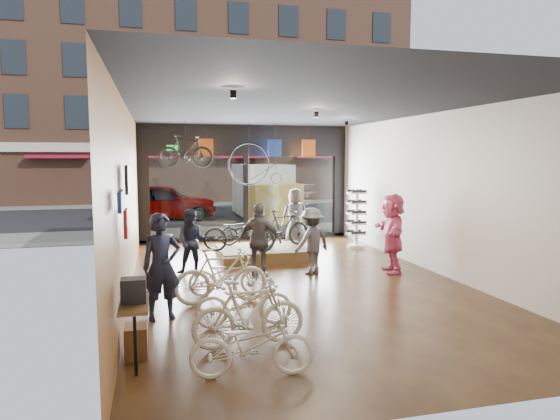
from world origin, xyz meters
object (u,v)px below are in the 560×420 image
object	(u,v)px
customer_0	(161,266)
customer_3	(312,241)
customer_1	(192,242)
customer_2	(260,241)
customer_4	(295,216)
floor_bike_2	(244,301)
display_bike_left	(239,233)
display_bike_right	(247,230)
hung_bike	(186,151)
customer_5	(392,233)
display_bike_mid	(283,228)
penny_farthing	(258,165)
street_car	(163,202)
sunglasses_rack	(356,219)
floor_bike_1	(249,313)
floor_bike_0	(252,345)
floor_bike_3	(222,276)
display_platform	(263,253)
floor_bike_4	(228,275)
box_truck	(266,192)

from	to	relation	value
customer_0	customer_3	size ratio (longest dim) A/B	1.16
customer_0	customer_1	world-z (taller)	customer_0
customer_2	customer_4	bearing A→B (deg)	-87.54
floor_bike_2	display_bike_left	distance (m)	4.94
display_bike_right	hung_bike	size ratio (longest dim) A/B	1.01
customer_0	customer_5	xyz separation A→B (m)	(5.41, 2.25, 0.04)
display_bike_right	customer_0	size ratio (longest dim) A/B	0.88
display_bike_mid	penny_farthing	size ratio (longest dim) A/B	1.06
street_car	sunglasses_rack	xyz separation A→B (m)	(5.60, -8.53, 0.10)
floor_bike_1	floor_bike_0	bearing A→B (deg)	168.23
floor_bike_0	floor_bike_3	xyz separation A→B (m)	(0.05, 3.24, 0.12)
customer_2	customer_5	xyz separation A→B (m)	(3.21, -0.15, 0.08)
floor_bike_0	floor_bike_1	world-z (taller)	floor_bike_1
floor_bike_0	display_platform	bearing A→B (deg)	-6.66
street_car	hung_bike	size ratio (longest dim) A/B	2.95
floor_bike_4	customer_3	xyz separation A→B (m)	(2.18, 1.34, 0.38)
street_car	customer_2	size ratio (longest dim) A/B	2.70
customer_1	customer_3	world-z (taller)	customer_3
customer_2	hung_bike	size ratio (longest dim) A/B	1.09
floor_bike_0	customer_4	distance (m)	9.65
customer_0	customer_5	distance (m)	5.86
customer_5	sunglasses_rack	xyz separation A→B (m)	(0.44, 3.24, -0.05)
customer_1	floor_bike_1	bearing A→B (deg)	-69.72
customer_1	penny_farthing	distance (m)	4.43
display_platform	customer_3	size ratio (longest dim) A/B	1.53
floor_bike_4	penny_farthing	size ratio (longest dim) A/B	0.96
display_platform	penny_farthing	xyz separation A→B (m)	(0.26, 1.95, 2.35)
customer_4	customer_2	bearing A→B (deg)	70.77
floor_bike_1	display_bike_mid	size ratio (longest dim) A/B	0.98
floor_bike_3	display_bike_right	xyz separation A→B (m)	(1.31, 4.55, 0.19)
customer_3	customer_4	bearing A→B (deg)	-124.47
floor_bike_1	floor_bike_3	distance (m)	2.26
display_bike_left	customer_5	distance (m)	3.89
display_bike_mid	penny_farthing	bearing A→B (deg)	-9.89
customer_3	display_bike_left	bearing A→B (deg)	-71.88
display_bike_left	display_bike_mid	xyz separation A→B (m)	(1.29, 0.43, 0.02)
display_bike_left	customer_3	size ratio (longest dim) A/B	1.20
penny_farthing	customer_2	bearing A→B (deg)	-101.11
display_bike_mid	hung_bike	world-z (taller)	hung_bike
box_truck	hung_bike	world-z (taller)	hung_bike
display_bike_right	customer_2	world-z (taller)	customer_2
customer_0	sunglasses_rack	distance (m)	8.02
display_bike_mid	customer_0	xyz separation A→B (m)	(-3.30, -4.57, 0.10)
customer_1	hung_bike	xyz separation A→B (m)	(0.08, 3.05, 2.15)
penny_farthing	customer_5	bearing A→B (deg)	-60.98
floor_bike_1	customer_5	xyz separation A→B (m)	(4.21, 3.86, 0.45)
display_bike_left	floor_bike_2	bearing A→B (deg)	-169.52
display_platform	display_bike_left	bearing A→B (deg)	-147.81
floor_bike_1	floor_bike_3	xyz separation A→B (m)	(-0.10, 2.26, 0.03)
customer_0	customer_4	bearing A→B (deg)	43.52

